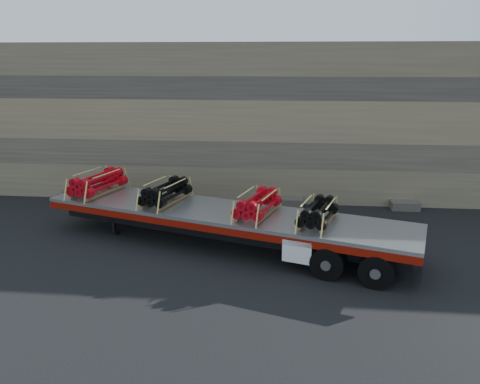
{
  "coord_description": "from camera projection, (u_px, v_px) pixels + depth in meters",
  "views": [
    {
      "loc": [
        1.69,
        -15.27,
        6.41
      ],
      "look_at": [
        0.12,
        1.17,
        1.61
      ],
      "focal_mm": 35.0,
      "sensor_mm": 36.0,
      "label": 1
    }
  ],
  "objects": [
    {
      "name": "ground",
      "position": [
        233.0,
        245.0,
        16.54
      ],
      "size": [
        120.0,
        120.0,
        0.0
      ],
      "primitive_type": "plane",
      "color": "black",
      "rests_on": "ground"
    },
    {
      "name": "rock_wall",
      "position": [
        248.0,
        121.0,
        21.77
      ],
      "size": [
        44.0,
        3.0,
        7.0
      ],
      "primitive_type": "cube",
      "color": "#7A6B54",
      "rests_on": "ground"
    },
    {
      "name": "trailer",
      "position": [
        223.0,
        228.0,
        16.3
      ],
      "size": [
        13.29,
        6.37,
        1.31
      ],
      "primitive_type": null,
      "rotation": [
        0.0,
        0.0,
        -0.31
      ],
      "color": "#AAACB1",
      "rests_on": "ground"
    },
    {
      "name": "bundle_front",
      "position": [
        98.0,
        183.0,
        17.99
      ],
      "size": [
        1.76,
        2.49,
        0.8
      ],
      "primitive_type": null,
      "rotation": [
        0.0,
        0.0,
        -0.31
      ],
      "color": "red",
      "rests_on": "trailer"
    },
    {
      "name": "bundle_midfront",
      "position": [
        166.0,
        193.0,
        16.86
      ],
      "size": [
        1.62,
        2.3,
        0.74
      ],
      "primitive_type": null,
      "rotation": [
        0.0,
        0.0,
        -0.31
      ],
      "color": "black",
      "rests_on": "trailer"
    },
    {
      "name": "bundle_midrear",
      "position": [
        258.0,
        205.0,
        15.53
      ],
      "size": [
        1.59,
        2.25,
        0.72
      ],
      "primitive_type": null,
      "rotation": [
        0.0,
        0.0,
        -0.31
      ],
      "color": "red",
      "rests_on": "trailer"
    },
    {
      "name": "bundle_rear",
      "position": [
        318.0,
        213.0,
        14.77
      ],
      "size": [
        1.48,
        2.1,
        0.67
      ],
      "primitive_type": null,
      "rotation": [
        0.0,
        0.0,
        -0.31
      ],
      "color": "black",
      "rests_on": "trailer"
    }
  ]
}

